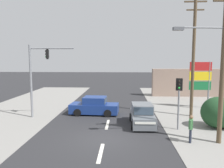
% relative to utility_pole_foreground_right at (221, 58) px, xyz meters
% --- Properties ---
extents(ground_plane, '(140.00, 140.00, 0.00)m').
position_rel_utility_pole_foreground_right_xyz_m(ground_plane, '(-6.54, 0.36, -4.89)').
color(ground_plane, '#28282B').
extents(lane_dash_near, '(0.20, 2.40, 0.01)m').
position_rel_utility_pole_foreground_right_xyz_m(lane_dash_near, '(-6.54, -1.64, -4.89)').
color(lane_dash_near, silver).
rests_on(lane_dash_near, ground).
extents(lane_dash_mid, '(0.20, 2.40, 0.01)m').
position_rel_utility_pole_foreground_right_xyz_m(lane_dash_mid, '(-6.54, 3.36, -4.89)').
color(lane_dash_mid, silver).
rests_on(lane_dash_mid, ground).
extents(lane_dash_far, '(0.20, 2.40, 0.01)m').
position_rel_utility_pole_foreground_right_xyz_m(lane_dash_far, '(-6.54, 8.36, -4.89)').
color(lane_dash_far, silver).
rests_on(lane_dash_far, ground).
extents(kerb_left_verge, '(8.00, 40.00, 0.02)m').
position_rel_utility_pole_foreground_right_xyz_m(kerb_left_verge, '(-15.04, 4.36, -4.88)').
color(kerb_left_verge, gray).
rests_on(kerb_left_verge, ground).
extents(utility_pole_foreground_right, '(3.78, 0.57, 9.07)m').
position_rel_utility_pole_foreground_right_xyz_m(utility_pole_foreground_right, '(0.00, 0.00, 0.00)').
color(utility_pole_foreground_right, brown).
rests_on(utility_pole_foreground_right, ground).
extents(utility_pole_midground_right, '(1.80, 0.26, 9.91)m').
position_rel_utility_pole_foreground_right_xyz_m(utility_pole_midground_right, '(0.41, 6.06, 0.30)').
color(utility_pole_midground_right, brown).
rests_on(utility_pole_midground_right, ground).
extents(traffic_signal_mast, '(3.69, 0.44, 6.00)m').
position_rel_utility_pole_foreground_right_xyz_m(traffic_signal_mast, '(-12.42, 5.04, -1.06)').
color(traffic_signal_mast, slate).
rests_on(traffic_signal_mast, ground).
extents(pedestal_signal_right_kerb, '(0.43, 0.31, 3.56)m').
position_rel_utility_pole_foreground_right_xyz_m(pedestal_signal_right_kerb, '(-1.62, 2.34, -2.48)').
color(pedestal_signal_right_kerb, slate).
rests_on(pedestal_signal_right_kerb, ground).
extents(shopping_plaza_sign, '(2.10, 0.16, 4.60)m').
position_rel_utility_pole_foreground_right_xyz_m(shopping_plaza_sign, '(2.19, 9.30, -1.91)').
color(shopping_plaza_sign, slate).
rests_on(shopping_plaza_sign, ground).
extents(roadside_bush, '(2.49, 2.14, 2.22)m').
position_rel_utility_pole_foreground_right_xyz_m(roadside_bush, '(1.41, 2.86, -3.85)').
color(roadside_bush, '#1E4223').
rests_on(roadside_bush, ground).
extents(shopfront_wall_far, '(12.00, 1.00, 3.60)m').
position_rel_utility_pole_foreground_right_xyz_m(shopfront_wall_far, '(4.46, 16.36, -3.09)').
color(shopfront_wall_far, gray).
rests_on(shopfront_wall_far, ground).
extents(sedan_kerbside_parked, '(4.33, 2.09, 1.56)m').
position_rel_utility_pole_foreground_right_xyz_m(sedan_kerbside_parked, '(-7.90, 6.33, -4.19)').
color(sedan_kerbside_parked, navy).
rests_on(sedan_kerbside_parked, ground).
extents(hatchback_crossing_left, '(1.82, 3.66, 1.53)m').
position_rel_utility_pole_foreground_right_xyz_m(hatchback_crossing_left, '(-3.96, 3.40, -4.19)').
color(hatchback_crossing_left, slate).
rests_on(hatchback_crossing_left, ground).
extents(pedestrian_at_kerb, '(0.33, 0.53, 1.63)m').
position_rel_utility_pole_foreground_right_xyz_m(pedestrian_at_kerb, '(-1.49, -0.02, -3.97)').
color(pedestrian_at_kerb, '#232838').
rests_on(pedestrian_at_kerb, ground).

